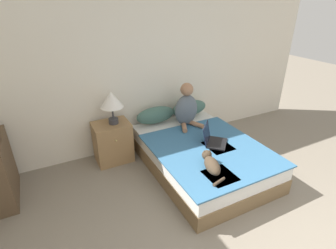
{
  "coord_description": "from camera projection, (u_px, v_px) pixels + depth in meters",
  "views": [
    {
      "loc": [
        -1.62,
        -0.08,
        2.22
      ],
      "look_at": [
        -0.28,
        2.54,
        0.77
      ],
      "focal_mm": 28.0,
      "sensor_mm": 36.0,
      "label": 1
    }
  ],
  "objects": [
    {
      "name": "wall_back",
      "position": [
        155.0,
        65.0,
        3.95
      ],
      "size": [
        5.79,
        0.05,
        2.55
      ],
      "color": "silver",
      "rests_on": "ground_plane"
    },
    {
      "name": "bed",
      "position": [
        201.0,
        156.0,
        3.67
      ],
      "size": [
        1.4,
        1.95,
        0.42
      ],
      "color": "brown",
      "rests_on": "ground_plane"
    },
    {
      "name": "pillow_near",
      "position": [
        156.0,
        115.0,
        4.07
      ],
      "size": [
        0.63,
        0.21,
        0.27
      ],
      "color": "#42665B",
      "rests_on": "bed"
    },
    {
      "name": "pillow_far",
      "position": [
        189.0,
        108.0,
        4.32
      ],
      "size": [
        0.63,
        0.21,
        0.27
      ],
      "color": "#42665B",
      "rests_on": "bed"
    },
    {
      "name": "person_sitting",
      "position": [
        186.0,
        108.0,
        3.95
      ],
      "size": [
        0.38,
        0.37,
        0.66
      ],
      "color": "slate",
      "rests_on": "bed"
    },
    {
      "name": "cat_tabby",
      "position": [
        211.0,
        164.0,
        2.98
      ],
      "size": [
        0.26,
        0.48,
        0.18
      ],
      "rotation": [
        0.0,
        0.0,
        1.31
      ],
      "color": "#473828",
      "rests_on": "bed"
    },
    {
      "name": "laptop_open",
      "position": [
        213.0,
        140.0,
        3.53
      ],
      "size": [
        0.45,
        0.45,
        0.26
      ],
      "rotation": [
        0.0,
        0.0,
        0.79
      ],
      "color": "black",
      "rests_on": "bed"
    },
    {
      "name": "nightstand",
      "position": [
        113.0,
        142.0,
        3.82
      ],
      "size": [
        0.51,
        0.43,
        0.6
      ],
      "color": "#937047",
      "rests_on": "ground_plane"
    },
    {
      "name": "table_lamp",
      "position": [
        112.0,
        101.0,
        3.55
      ],
      "size": [
        0.32,
        0.32,
        0.47
      ],
      "color": "#38383D",
      "rests_on": "nightstand"
    }
  ]
}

